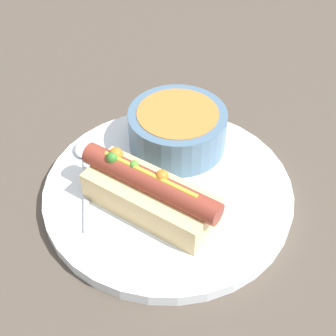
{
  "coord_description": "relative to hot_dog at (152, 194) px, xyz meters",
  "views": [
    {
      "loc": [
        0.18,
        -0.32,
        0.41
      ],
      "look_at": [
        0.0,
        0.0,
        0.05
      ],
      "focal_mm": 50.0,
      "sensor_mm": 36.0,
      "label": 1
    }
  ],
  "objects": [
    {
      "name": "soup_bowl",
      "position": [
        -0.03,
        0.11,
        0.0
      ],
      "size": [
        0.12,
        0.12,
        0.05
      ],
      "color": "slate",
      "rests_on": "dinner_plate"
    },
    {
      "name": "ground_plane",
      "position": [
        -0.0,
        0.04,
        -0.04
      ],
      "size": [
        4.0,
        4.0,
        0.0
      ],
      "primitive_type": "plane",
      "color": "#4C4238"
    },
    {
      "name": "dinner_plate",
      "position": [
        -0.0,
        0.04,
        -0.03
      ],
      "size": [
        0.29,
        0.29,
        0.02
      ],
      "color": "white",
      "rests_on": "ground_plane"
    },
    {
      "name": "spoon",
      "position": [
        -0.11,
        0.03,
        -0.02
      ],
      "size": [
        0.1,
        0.13,
        0.01
      ],
      "rotation": [
        0.0,
        0.0,
        2.22
      ],
      "color": "#B7B7BC",
      "rests_on": "dinner_plate"
    },
    {
      "name": "hot_dog",
      "position": [
        0.0,
        0.0,
        0.0
      ],
      "size": [
        0.17,
        0.07,
        0.06
      ],
      "rotation": [
        0.0,
        0.0,
        -0.06
      ],
      "color": "#E5C17F",
      "rests_on": "dinner_plate"
    }
  ]
}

